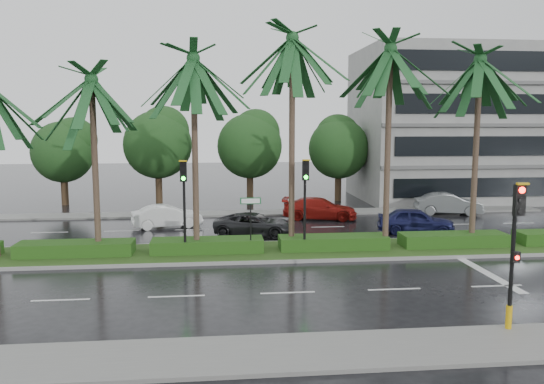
{
  "coord_description": "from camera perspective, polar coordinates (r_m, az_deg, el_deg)",
  "views": [
    {
      "loc": [
        -2.46,
        -23.49,
        6.13
      ],
      "look_at": [
        0.09,
        1.5,
        2.86
      ],
      "focal_mm": 35.0,
      "sensor_mm": 36.0,
      "label": 1
    }
  ],
  "objects": [
    {
      "name": "far_sidewalk",
      "position": [
        36.09,
        -1.84,
        -2.28
      ],
      "size": [
        40.0,
        2.0,
        0.12
      ],
      "primitive_type": "cube",
      "color": "slate",
      "rests_on": "ground"
    },
    {
      "name": "near_sidewalk",
      "position": [
        14.81,
        4.44,
        -16.79
      ],
      "size": [
        40.0,
        2.4,
        0.12
      ],
      "primitive_type": "cube",
      "color": "slate",
      "rests_on": "ground"
    },
    {
      "name": "building",
      "position": [
        45.83,
        19.44,
        6.83
      ],
      "size": [
        16.0,
        10.0,
        12.0
      ],
      "primitive_type": "cube",
      "color": "slate",
      "rests_on": "ground"
    },
    {
      "name": "palm_row",
      "position": [
        24.63,
        -3.04,
        12.37
      ],
      "size": [
        26.3,
        4.2,
        10.66
      ],
      "color": "#403024",
      "rests_on": "median"
    },
    {
      "name": "bg_trees",
      "position": [
        41.27,
        -0.71,
        5.43
      ],
      "size": [
        33.03,
        5.49,
        7.93
      ],
      "color": "#372719",
      "rests_on": "ground"
    },
    {
      "name": "car_darkgrey",
      "position": [
        29.13,
        -1.87,
        -3.5
      ],
      "size": [
        3.07,
        4.81,
        1.24
      ],
      "primitive_type": "imported",
      "rotation": [
        0.0,
        0.0,
        1.33
      ],
      "color": "#242527",
      "rests_on": "ground"
    },
    {
      "name": "car_grey",
      "position": [
        37.73,
        18.43,
        -1.21
      ],
      "size": [
        2.32,
        4.59,
        1.44
      ],
      "primitive_type": "imported",
      "rotation": [
        0.0,
        0.0,
        1.38
      ],
      "color": "slate",
      "rests_on": "ground"
    },
    {
      "name": "median",
      "position": [
        25.34,
        -0.09,
        -6.4
      ],
      "size": [
        36.0,
        4.0,
        0.15
      ],
      "color": "gray",
      "rests_on": "ground"
    },
    {
      "name": "lane_markings",
      "position": [
        24.48,
        7.39,
        -7.13
      ],
      "size": [
        34.0,
        13.06,
        0.01
      ],
      "color": "silver",
      "rests_on": "ground"
    },
    {
      "name": "hedge",
      "position": [
        25.26,
        -0.09,
        -5.58
      ],
      "size": [
        35.2,
        1.4,
        0.6
      ],
      "color": "#1D3F12",
      "rests_on": "median"
    },
    {
      "name": "signal_median_left",
      "position": [
        24.04,
        -9.45,
        -0.17
      ],
      "size": [
        0.34,
        0.42,
        4.36
      ],
      "color": "black",
      "rests_on": "median"
    },
    {
      "name": "street_sign",
      "position": [
        24.34,
        -2.32,
        -2.06
      ],
      "size": [
        0.95,
        0.09,
        2.6
      ],
      "color": "black",
      "rests_on": "median"
    },
    {
      "name": "car_blue",
      "position": [
        30.74,
        15.18,
        -3.0
      ],
      "size": [
        2.67,
        4.48,
        1.43
      ],
      "primitive_type": "imported",
      "rotation": [
        0.0,
        0.0,
        1.32
      ],
      "color": "#191D4D",
      "rests_on": "ground"
    },
    {
      "name": "car_white",
      "position": [
        31.92,
        -11.22,
        -2.58
      ],
      "size": [
        2.34,
        4.29,
        1.34
      ],
      "primitive_type": "imported",
      "rotation": [
        0.0,
        0.0,
        1.81
      ],
      "color": "white",
      "rests_on": "ground"
    },
    {
      "name": "signal_median_right",
      "position": [
        24.32,
        3.59,
        -0.0
      ],
      "size": [
        0.34,
        0.42,
        4.36
      ],
      "color": "black",
      "rests_on": "median"
    },
    {
      "name": "car_red",
      "position": [
        34.17,
        5.14,
        -1.78
      ],
      "size": [
        2.99,
        5.07,
        1.38
      ],
      "primitive_type": "imported",
      "rotation": [
        0.0,
        0.0,
        1.33
      ],
      "color": "maroon",
      "rests_on": "ground"
    },
    {
      "name": "ground",
      "position": [
        24.4,
        0.14,
        -7.14
      ],
      "size": [
        120.0,
        120.0,
        0.0
      ],
      "primitive_type": "plane",
      "color": "black",
      "rests_on": "ground"
    },
    {
      "name": "signal_near",
      "position": [
        16.84,
        24.64,
        -5.71
      ],
      "size": [
        0.34,
        0.45,
        4.36
      ],
      "color": "black",
      "rests_on": "near_sidewalk"
    }
  ]
}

